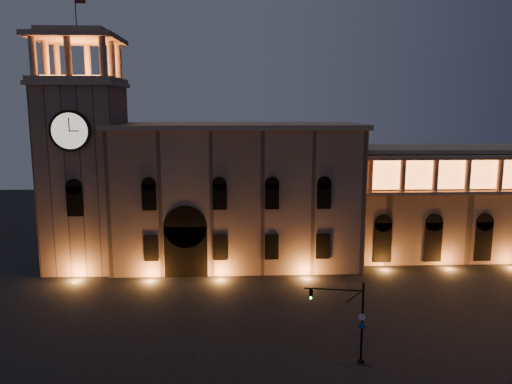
# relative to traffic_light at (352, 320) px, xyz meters

# --- Properties ---
(ground) EXTENTS (160.00, 160.00, 0.00)m
(ground) POSITION_rel_traffic_light_xyz_m (-6.65, 4.35, -3.42)
(ground) COLOR black
(ground) RESTS_ON ground
(government_building) EXTENTS (30.80, 12.80, 17.60)m
(government_building) POSITION_rel_traffic_light_xyz_m (-8.72, 26.29, 5.35)
(government_building) COLOR #836656
(government_building) RESTS_ON ground
(clock_tower) EXTENTS (9.80, 9.80, 32.40)m
(clock_tower) POSITION_rel_traffic_light_xyz_m (-27.15, 25.33, 9.08)
(clock_tower) COLOR #836656
(clock_tower) RESTS_ON ground
(colonnade_wing) EXTENTS (40.60, 11.50, 14.50)m
(colonnade_wing) POSITION_rel_traffic_light_xyz_m (25.35, 28.27, 3.92)
(colonnade_wing) COLOR #7E6151
(colonnade_wing) RESTS_ON ground
(traffic_light) EXTENTS (4.69, 1.08, 6.51)m
(traffic_light) POSITION_rel_traffic_light_xyz_m (0.00, 0.00, 0.00)
(traffic_light) COLOR black
(traffic_light) RESTS_ON ground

